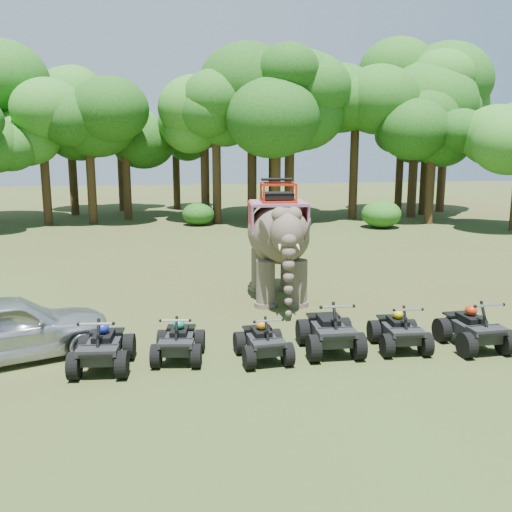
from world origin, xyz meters
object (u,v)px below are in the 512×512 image
object	(u,v)px
elephant	(278,240)
atv_2	(263,336)
atv_3	(330,325)
atv_4	(399,325)
atv_0	(102,342)
atv_1	(179,336)
parked_car	(9,328)
atv_5	(474,323)

from	to	relation	value
elephant	atv_2	xyz separation A→B (m)	(-1.36, -5.24, -1.36)
atv_3	atv_4	xyz separation A→B (m)	(1.75, -0.08, -0.08)
atv_0	atv_4	size ratio (longest dim) A/B	1.07
elephant	atv_4	size ratio (longest dim) A/B	2.84
atv_1	atv_4	xyz separation A→B (m)	(5.39, -0.12, 0.02)
parked_car	atv_1	xyz separation A→B (m)	(3.90, -0.59, -0.20)
atv_5	atv_0	bearing A→B (deg)	176.66
atv_4	atv_1	bearing A→B (deg)	-178.14
atv_1	atv_4	bearing A→B (deg)	6.68
parked_car	atv_4	world-z (taller)	parked_car
elephant	atv_0	size ratio (longest dim) A/B	2.66
atv_0	atv_2	size ratio (longest dim) A/B	1.12
parked_car	atv_4	xyz separation A→B (m)	(9.29, -0.71, -0.18)
elephant	atv_1	distance (m)	6.09
atv_1	atv_3	xyz separation A→B (m)	(3.65, -0.04, 0.10)
atv_0	atv_4	xyz separation A→B (m)	(7.09, 0.20, -0.04)
elephant	atv_3	size ratio (longest dim) A/B	2.52
elephant	parked_car	bearing A→B (deg)	-145.14
elephant	atv_5	bearing A→B (deg)	-49.50
parked_car	atv_2	xyz separation A→B (m)	(5.85, -0.90, -0.21)
elephant	atv_5	distance (m)	6.68
atv_1	atv_5	size ratio (longest dim) A/B	0.88
atv_2	atv_5	distance (m)	5.28
parked_car	atv_1	bearing A→B (deg)	-119.95
atv_2	atv_4	distance (m)	3.45
parked_car	atv_4	size ratio (longest dim) A/B	2.83
parked_car	atv_5	size ratio (longest dim) A/B	2.61
elephant	atv_3	distance (m)	5.13
parked_car	atv_3	distance (m)	7.57
elephant	atv_5	xyz separation A→B (m)	(3.91, -5.26, -1.28)
atv_5	atv_2	bearing A→B (deg)	176.55
atv_3	atv_4	size ratio (longest dim) A/B	1.13
atv_0	atv_5	size ratio (longest dim) A/B	0.98
atv_3	atv_4	distance (m)	1.75
elephant	atv_0	xyz separation A→B (m)	(-5.01, -5.23, -1.29)
atv_4	atv_5	world-z (taller)	atv_5
elephant	atv_4	world-z (taller)	elephant
elephant	parked_car	world-z (taller)	elephant
atv_0	atv_3	xyz separation A→B (m)	(5.35, 0.27, 0.04)
elephant	atv_1	xyz separation A→B (m)	(-3.31, -4.92, -1.35)
atv_1	parked_car	bearing A→B (deg)	179.33
elephant	atv_5	world-z (taller)	elephant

